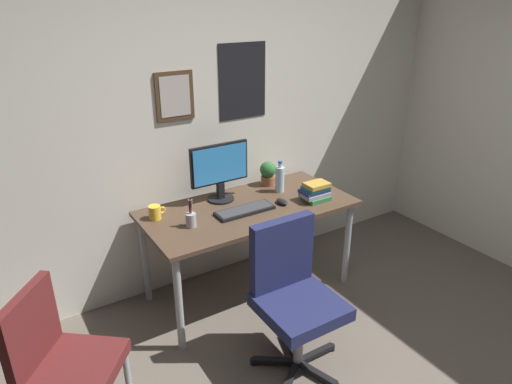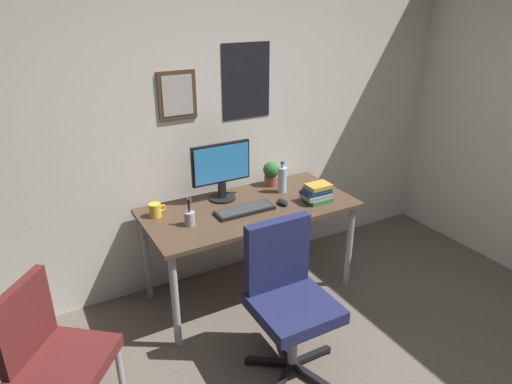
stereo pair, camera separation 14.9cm
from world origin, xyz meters
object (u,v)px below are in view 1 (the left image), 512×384
object	(u,v)px
keyboard	(245,210)
water_bottle	(280,179)
office_chair	(293,291)
potted_plant	(268,172)
monitor	(220,170)
computer_mouse	(282,202)
book_stack_left	(316,192)
side_chair	(60,358)
pen_cup	(191,219)
coffee_mug_near	(155,212)

from	to	relation	value
keyboard	water_bottle	world-z (taller)	water_bottle
office_chair	potted_plant	world-z (taller)	office_chair
water_bottle	potted_plant	size ratio (longest dim) A/B	1.29
monitor	computer_mouse	bearing A→B (deg)	-42.20
water_bottle	book_stack_left	bearing A→B (deg)	-64.03
monitor	water_bottle	distance (m)	0.49
keyboard	side_chair	bearing A→B (deg)	-159.35
monitor	pen_cup	world-z (taller)	monitor
potted_plant	keyboard	bearing A→B (deg)	-141.04
monitor	book_stack_left	xyz separation A→B (m)	(0.60, -0.38, -0.17)
potted_plant	pen_cup	world-z (taller)	pen_cup
computer_mouse	book_stack_left	world-z (taller)	book_stack_left
office_chair	pen_cup	size ratio (longest dim) A/B	4.75
monitor	potted_plant	world-z (taller)	monitor
water_bottle	office_chair	bearing A→B (deg)	-120.12
keyboard	water_bottle	xyz separation A→B (m)	(0.42, 0.17, 0.09)
computer_mouse	book_stack_left	size ratio (longest dim) A/B	0.52
office_chair	computer_mouse	xyz separation A→B (m)	(0.39, 0.68, 0.23)
computer_mouse	book_stack_left	xyz separation A→B (m)	(0.25, -0.07, 0.05)
side_chair	monitor	size ratio (longest dim) A/B	1.90
keyboard	book_stack_left	bearing A→B (deg)	-10.49
side_chair	pen_cup	bearing A→B (deg)	28.27
monitor	water_bottle	size ratio (longest dim) A/B	1.82
office_chair	monitor	size ratio (longest dim) A/B	2.07
coffee_mug_near	book_stack_left	bearing A→B (deg)	-16.67
side_chair	pen_cup	xyz separation A→B (m)	(0.96, 0.52, 0.29)
monitor	water_bottle	world-z (taller)	monitor
side_chair	computer_mouse	world-z (taller)	side_chair
book_stack_left	pen_cup	bearing A→B (deg)	174.04
keyboard	potted_plant	size ratio (longest dim) A/B	2.21
office_chair	coffee_mug_near	world-z (taller)	office_chair
side_chair	water_bottle	bearing A→B (deg)	21.04
office_chair	potted_plant	bearing A→B (deg)	64.04
office_chair	water_bottle	distance (m)	1.06
office_chair	side_chair	xyz separation A→B (m)	(-1.29, 0.19, -0.03)
monitor	book_stack_left	size ratio (longest dim) A/B	2.17
keyboard	pen_cup	world-z (taller)	pen_cup
monitor	coffee_mug_near	world-z (taller)	monitor
office_chair	coffee_mug_near	distance (m)	1.09
monitor	book_stack_left	bearing A→B (deg)	-32.79
keyboard	potted_plant	distance (m)	0.55
computer_mouse	pen_cup	distance (m)	0.72
coffee_mug_near	book_stack_left	distance (m)	1.18
potted_plant	side_chair	bearing A→B (deg)	-154.48
pen_cup	keyboard	bearing A→B (deg)	0.18
potted_plant	water_bottle	bearing A→B (deg)	-89.77
side_chair	keyboard	distance (m)	1.49
keyboard	monitor	bearing A→B (deg)	98.73
monitor	book_stack_left	distance (m)	0.73
book_stack_left	keyboard	bearing A→B (deg)	169.51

